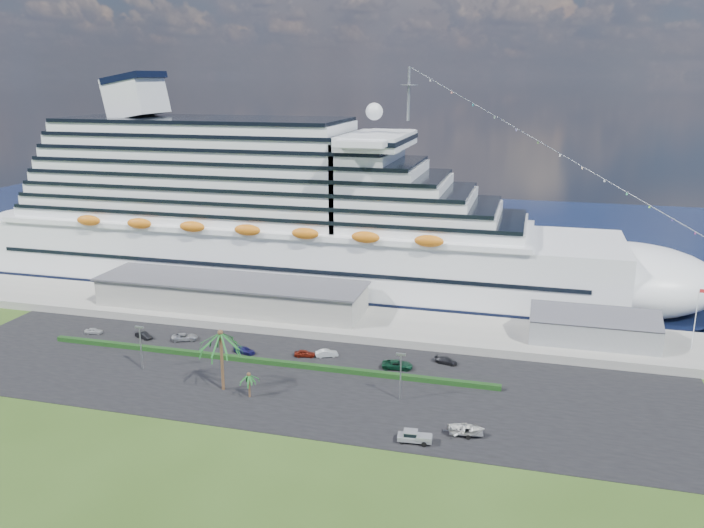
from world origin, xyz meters
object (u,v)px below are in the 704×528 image
(parked_car_3, at_px, (244,350))
(boat_trailer, at_px, (466,429))
(pickup_truck, at_px, (414,436))
(cruise_ship, at_px, (282,222))

(parked_car_3, xyz_separation_m, boat_trailer, (44.73, -20.69, 0.55))
(pickup_truck, bearing_deg, boat_trailer, 28.34)
(pickup_truck, bearing_deg, cruise_ship, 123.81)
(cruise_ship, height_order, boat_trailer, cruise_ship)
(cruise_ship, bearing_deg, pickup_truck, -56.19)
(boat_trailer, bearing_deg, cruise_ship, 129.32)
(parked_car_3, bearing_deg, pickup_truck, -112.29)
(cruise_ship, distance_m, boat_trailer, 85.55)
(pickup_truck, bearing_deg, parked_car_3, 146.85)
(pickup_truck, height_order, boat_trailer, pickup_truck)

